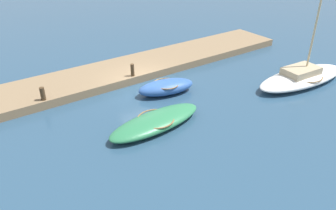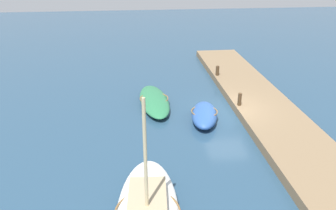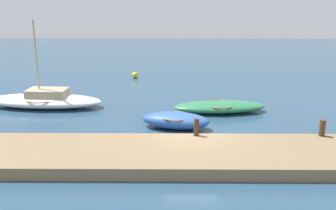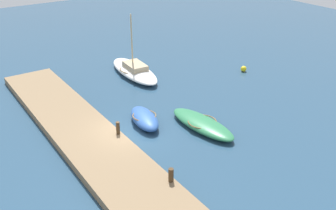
# 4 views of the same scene
# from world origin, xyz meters

# --- Properties ---
(ground_plane) EXTENTS (84.00, 84.00, 0.00)m
(ground_plane) POSITION_xyz_m (0.00, 0.00, 0.00)
(ground_plane) COLOR navy
(dock_platform) EXTENTS (25.75, 3.71, 0.50)m
(dock_platform) POSITION_xyz_m (0.00, -2.27, 0.25)
(dock_platform) COLOR #846B4C
(dock_platform) RESTS_ON ground_plane
(sailboat_white) EXTENTS (7.11, 2.82, 5.17)m
(sailboat_white) POSITION_xyz_m (-8.52, 5.47, 0.44)
(sailboat_white) COLOR white
(sailboat_white) RESTS_ON ground_plane
(motorboat_green) EXTENTS (5.40, 2.19, 0.63)m
(motorboat_green) POSITION_xyz_m (1.86, 4.49, 0.32)
(motorboat_green) COLOR #2D7A4C
(motorboat_green) RESTS_ON ground_plane
(rowboat_blue) EXTENTS (3.66, 2.15, 0.83)m
(rowboat_blue) POSITION_xyz_m (-0.69, 1.72, 0.42)
(rowboat_blue) COLOR #2D569E
(rowboat_blue) RESTS_ON ground_plane
(mooring_post_west) EXTENTS (0.23, 0.23, 0.80)m
(mooring_post_west) POSITION_xyz_m (0.21, -0.66, 0.90)
(mooring_post_west) COLOR #47331E
(mooring_post_west) RESTS_ON dock_platform
(mooring_post_mid_west) EXTENTS (0.26, 0.26, 0.74)m
(mooring_post_mid_west) POSITION_xyz_m (5.77, -0.66, 0.87)
(mooring_post_mid_west) COLOR #47331E
(mooring_post_mid_west) RESTS_ON dock_platform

